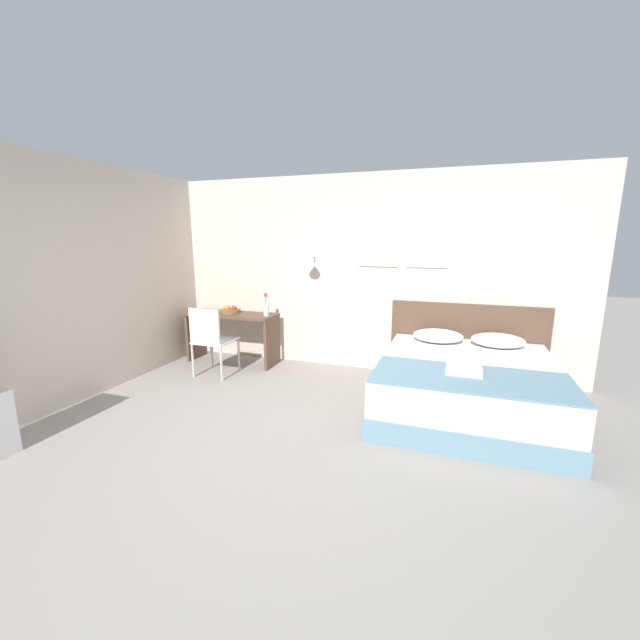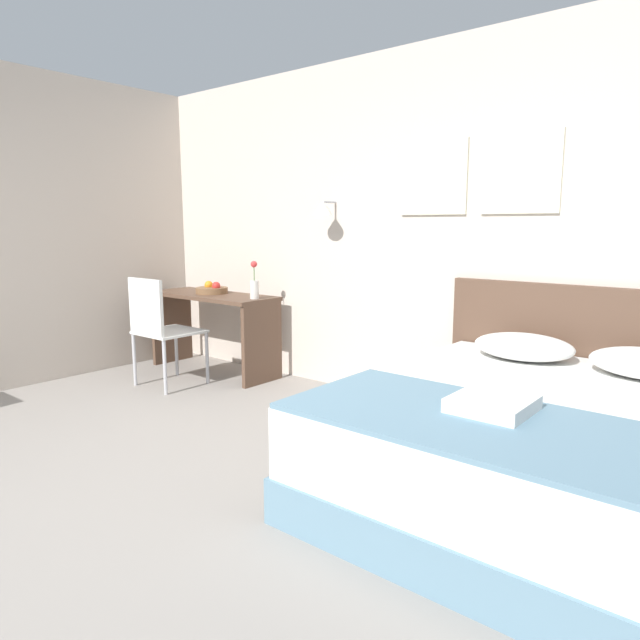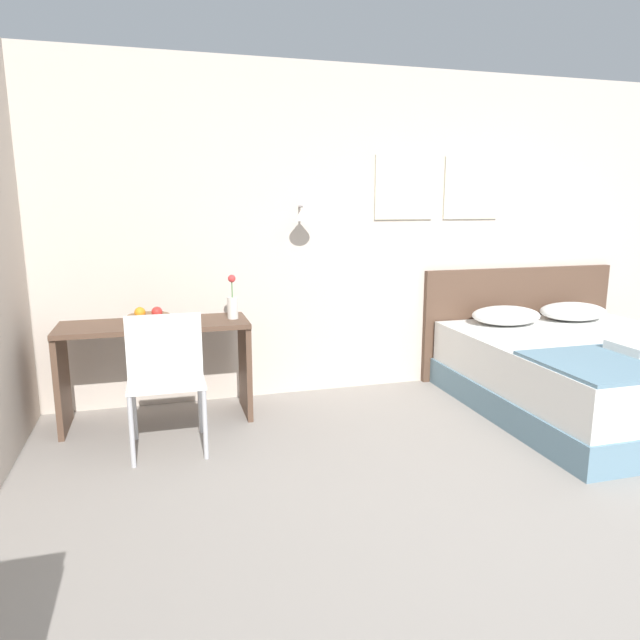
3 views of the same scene
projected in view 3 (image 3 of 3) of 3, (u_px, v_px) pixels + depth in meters
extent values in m
plane|color=gray|center=(582.00, 582.00, 2.41)|extent=(24.00, 24.00, 0.00)
cube|color=beige|center=(362.00, 233.00, 4.77)|extent=(5.96, 0.06, 2.65)
cube|color=beige|center=(404.00, 188.00, 4.75)|extent=(0.52, 0.02, 0.52)
cube|color=beige|center=(472.00, 188.00, 4.92)|extent=(0.52, 0.02, 0.52)
cylinder|color=#B2B2B7|center=(302.00, 206.00, 4.47)|extent=(0.02, 0.16, 0.02)
cone|color=white|center=(305.00, 213.00, 4.40)|extent=(0.17, 0.17, 0.12)
cube|color=#66899E|center=(593.00, 396.00, 4.40)|extent=(1.78, 1.98, 0.22)
cube|color=white|center=(597.00, 362.00, 4.34)|extent=(1.75, 1.94, 0.34)
cube|color=brown|center=(518.00, 321.00, 5.28)|extent=(1.90, 0.06, 1.00)
ellipsoid|color=white|center=(506.00, 315.00, 4.87)|extent=(0.60, 0.46, 0.15)
ellipsoid|color=white|center=(573.00, 311.00, 5.05)|extent=(0.60, 0.46, 0.15)
cube|color=white|center=(640.00, 347.00, 3.87)|extent=(0.32, 0.32, 0.06)
cube|color=brown|center=(154.00, 325.00, 4.07)|extent=(1.32, 0.49, 0.03)
cube|color=brown|center=(62.00, 382.00, 3.97)|extent=(0.04, 0.45, 0.70)
cube|color=brown|center=(245.00, 368.00, 4.31)|extent=(0.04, 0.45, 0.70)
cube|color=white|center=(166.00, 381.00, 3.63)|extent=(0.48, 0.48, 0.02)
cube|color=white|center=(165.00, 353.00, 3.38)|extent=(0.44, 0.03, 0.46)
cylinder|color=#B7B7BC|center=(134.00, 407.00, 3.83)|extent=(0.03, 0.03, 0.45)
cylinder|color=#B7B7BC|center=(200.00, 401.00, 3.95)|extent=(0.03, 0.03, 0.45)
cylinder|color=#B7B7BC|center=(132.00, 432.00, 3.42)|extent=(0.03, 0.03, 0.45)
cylinder|color=#B7B7BC|center=(205.00, 424.00, 3.54)|extent=(0.03, 0.03, 0.45)
cylinder|color=brown|center=(149.00, 319.00, 4.07)|extent=(0.30, 0.30, 0.05)
sphere|color=red|center=(157.00, 312.00, 4.08)|extent=(0.08, 0.08, 0.08)
sphere|color=orange|center=(140.00, 313.00, 4.06)|extent=(0.08, 0.08, 0.08)
cylinder|color=silver|center=(233.00, 308.00, 4.19)|extent=(0.08, 0.08, 0.16)
cylinder|color=#3D7538|center=(232.00, 288.00, 4.16)|extent=(0.01, 0.01, 0.14)
sphere|color=#DB3838|center=(232.00, 279.00, 4.15)|extent=(0.06, 0.06, 0.06)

